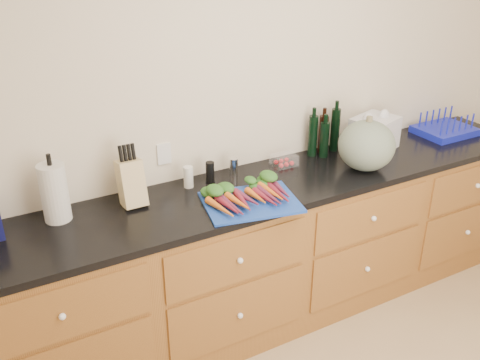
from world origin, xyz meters
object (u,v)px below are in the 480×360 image
squash (367,146)px  tomato_box (284,160)px  cutting_board (251,202)px  dish_rack (445,129)px  carrots (247,194)px  paper_towel (54,193)px  knife_block (131,183)px

squash → tomato_box: bearing=145.1°
squash → tomato_box: size_ratio=2.35×
cutting_board → dish_rack: 1.74m
carrots → dish_rack: size_ratio=1.08×
cutting_board → carrots: bearing=90.0°
paper_towel → tomato_box: 1.37m
knife_block → squash: bearing=-10.3°
tomato_box → dish_rack: bearing=-4.0°
knife_block → tomato_box: bearing=1.8°
knife_block → paper_towel: bearing=177.0°
dish_rack → cutting_board: bearing=-172.1°
cutting_board → knife_block: bearing=151.4°
squash → knife_block: size_ratio=1.38×
carrots → knife_block: 0.61m
carrots → tomato_box: bearing=34.2°
knife_block → dish_rack: bearing=-1.5°
carrots → dish_rack: 1.73m
cutting_board → squash: (0.83, 0.05, 0.15)m
squash → paper_towel: bearing=171.3°
carrots → squash: (0.83, 0.01, 0.11)m
squash → knife_block: 1.40m
knife_block → dish_rack: size_ratio=0.64×
dish_rack → paper_towel: bearing=178.3°
cutting_board → paper_towel: 1.00m
dish_rack → tomato_box: bearing=176.0°
tomato_box → squash: bearing=-34.9°
paper_towel → tomato_box: paper_towel is taller
carrots → paper_towel: paper_towel is taller
squash → paper_towel: size_ratio=1.13×
knife_block → dish_rack: knife_block is taller
cutting_board → squash: squash is taller
dish_rack → carrots: bearing=-173.4°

